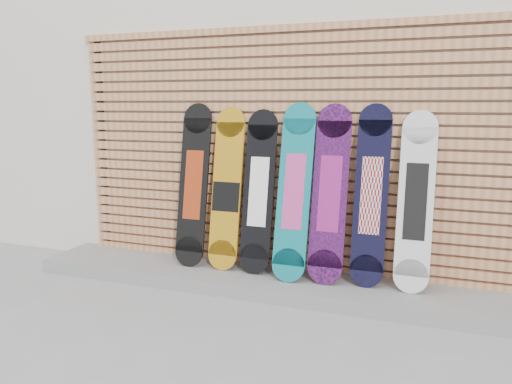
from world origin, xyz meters
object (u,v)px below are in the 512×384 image
snowboard_3 (294,191)px  snowboard_1 (227,190)px  snowboard_4 (330,194)px  snowboard_5 (371,196)px  snowboard_6 (416,202)px  snowboard_2 (259,192)px  snowboard_0 (194,185)px

snowboard_3 → snowboard_1: bearing=176.0°
snowboard_4 → snowboard_5: 0.34m
snowboard_3 → snowboard_6: size_ratio=1.04×
snowboard_2 → snowboard_3: 0.35m
snowboard_1 → snowboard_4: (0.96, -0.02, 0.03)m
snowboard_3 → snowboard_5: 0.65m
snowboard_4 → snowboard_6: (0.69, 0.02, -0.03)m
snowboard_5 → snowboard_0: bearing=-179.6°
snowboard_3 → snowboard_0: bearing=177.6°
snowboard_0 → snowboard_6: bearing=0.2°
snowboard_0 → snowboard_6: (1.99, 0.01, -0.03)m
snowboard_2 → snowboard_5: (0.99, 0.01, 0.03)m
snowboard_1 → snowboard_5: size_ratio=0.98×
snowboard_0 → snowboard_1: 0.34m
snowboard_4 → snowboard_6: 0.69m
snowboard_0 → snowboard_3: bearing=-2.4°
snowboard_2 → snowboard_4: bearing=-1.9°
snowboard_0 → snowboard_1: (0.33, 0.00, -0.03)m
snowboard_1 → snowboard_6: snowboard_1 is taller
snowboard_0 → snowboard_6: 1.99m
snowboard_2 → snowboard_3: snowboard_3 is taller
snowboard_2 → snowboard_3: size_ratio=0.96×
snowboard_0 → snowboard_5: 1.63m
snowboard_1 → snowboard_4: size_ratio=0.98×
snowboard_1 → snowboard_4: bearing=-1.3°
snowboard_3 → snowboard_6: snowboard_3 is taller
snowboard_5 → snowboard_6: 0.36m
snowboard_2 → snowboard_3: (0.34, -0.05, 0.03)m
snowboard_3 → snowboard_6: bearing=2.8°
snowboard_0 → snowboard_4: size_ratio=1.00×
snowboard_2 → snowboard_6: size_ratio=1.00×
snowboard_1 → snowboard_6: size_ratio=1.01×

